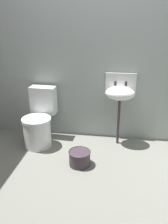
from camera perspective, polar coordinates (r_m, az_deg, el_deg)
The scene contains 5 objects.
ground_plane at distance 2.82m, azimuth -0.88°, elevation -16.17°, with size 3.59×2.55×0.08m, color slate.
wall_back at distance 3.39m, azimuth 2.29°, elevation 12.44°, with size 3.59×0.10×2.30m, color #9DA5A1.
toilet_near_wall at distance 3.40m, azimuth -10.69°, elevation -2.44°, with size 0.42×0.61×0.78m.
sink at distance 3.25m, azimuth 8.65°, elevation 4.65°, with size 0.42×0.35×0.99m.
bucket at distance 2.96m, azimuth -1.06°, elevation -10.89°, with size 0.27×0.27×0.19m.
Camera 1 is at (0.38, -2.19, 1.69)m, focal length 38.15 mm.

